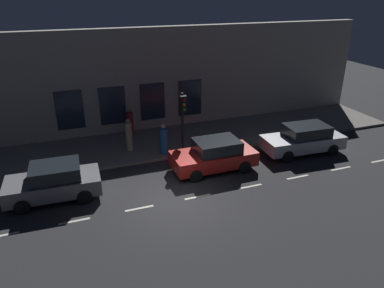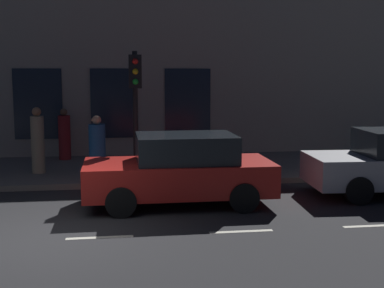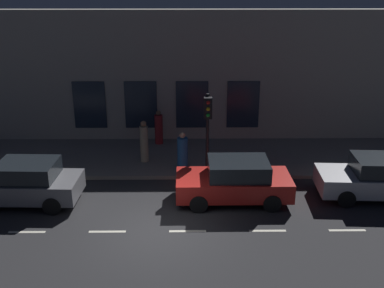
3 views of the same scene
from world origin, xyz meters
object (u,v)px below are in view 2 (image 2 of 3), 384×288
Objects in this scene: traffic_light at (135,91)px; pedestrian_0 at (38,142)px; pedestrian_1 at (65,136)px; parked_car_2 at (180,170)px; pedestrian_2 at (97,150)px.

traffic_light is 1.81× the size of pedestrian_0.
pedestrian_0 is at bearing 65.08° from pedestrian_1.
traffic_light is 3.34m from pedestrian_0.
pedestrian_0 is at bearing 45.43° from parked_car_2.
pedestrian_2 is at bearing 73.72° from traffic_light.
pedestrian_2 reaches higher than pedestrian_1.
pedestrian_0 is 1.11× the size of pedestrian_1.
pedestrian_2 is (0.29, 1.00, -1.56)m from traffic_light.
parked_car_2 is 2.47× the size of pedestrian_2.
pedestrian_1 is (5.72, 3.07, 0.11)m from parked_car_2.
pedestrian_2 is at bearing 97.11° from pedestrian_1.
traffic_light is 1.88m from pedestrian_2.
traffic_light is at bearing -92.76° from pedestrian_2.
traffic_light is 2.02× the size of pedestrian_1.
pedestrian_1 is 3.52m from pedestrian_2.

